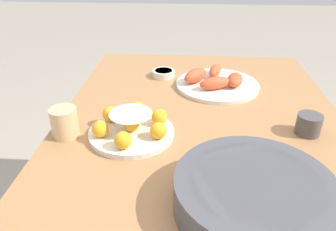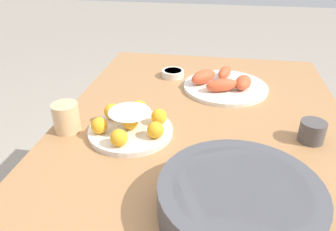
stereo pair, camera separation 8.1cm
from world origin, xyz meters
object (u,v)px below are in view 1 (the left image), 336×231
object	(u,v)px
dining_table	(200,147)
cake_plate	(131,127)
seafood_platter	(216,82)
serving_bowl	(254,194)
cup_far	(309,124)
cup_near	(65,122)
sauce_bowl	(164,73)

from	to	relation	value
dining_table	cake_plate	xyz separation A→B (m)	(0.10, -0.20, 0.13)
dining_table	seafood_platter	world-z (taller)	seafood_platter
serving_bowl	seafood_platter	xyz separation A→B (m)	(-0.63, -0.04, -0.02)
serving_bowl	cup_far	distance (m)	0.37
cup_near	seafood_platter	bearing A→B (deg)	129.69
sauce_bowl	cup_far	world-z (taller)	cup_far
dining_table	cup_far	world-z (taller)	cup_far
serving_bowl	cake_plate	bearing A→B (deg)	-131.83
dining_table	cake_plate	world-z (taller)	cake_plate
dining_table	seafood_platter	bearing A→B (deg)	167.07
dining_table	cup_near	bearing A→B (deg)	-73.40
sauce_bowl	dining_table	bearing A→B (deg)	23.08
cup_far	sauce_bowl	bearing A→B (deg)	-131.74
serving_bowl	cup_far	bearing A→B (deg)	146.48
seafood_platter	cup_near	bearing A→B (deg)	-50.31
cup_near	serving_bowl	bearing A→B (deg)	62.44
sauce_bowl	seafood_platter	world-z (taller)	seafood_platter
serving_bowl	cup_near	world-z (taller)	cup_near
seafood_platter	cup_far	size ratio (longest dim) A/B	4.42
dining_table	serving_bowl	world-z (taller)	serving_bowl
cup_near	cup_far	distance (m)	0.70
cake_plate	serving_bowl	world-z (taller)	cake_plate
serving_bowl	sauce_bowl	size ratio (longest dim) A/B	3.71
cake_plate	serving_bowl	xyz separation A→B (m)	(0.27, 0.30, 0.01)
dining_table	sauce_bowl	size ratio (longest dim) A/B	13.60
cake_plate	cup_near	xyz separation A→B (m)	(0.01, -0.19, 0.02)
cake_plate	serving_bowl	bearing A→B (deg)	48.17
dining_table	cake_plate	bearing A→B (deg)	-63.19
seafood_platter	cup_near	world-z (taller)	cup_near
cup_near	cup_far	world-z (taller)	cup_near
cake_plate	sauce_bowl	size ratio (longest dim) A/B	2.72
seafood_platter	cup_near	size ratio (longest dim) A/B	3.65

